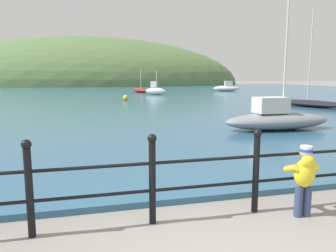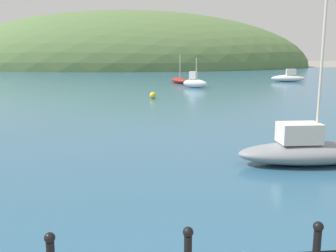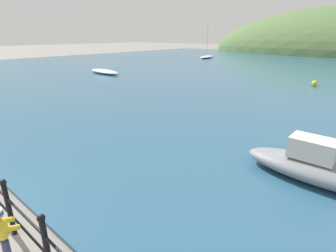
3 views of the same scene
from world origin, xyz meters
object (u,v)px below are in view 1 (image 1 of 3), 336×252
object	(u,v)px
boat_green_fishing	(155,90)
mooring_buoy	(126,98)
child_in_coat	(304,174)
boat_far_right	(277,119)
boat_blue_hull	(227,88)
boat_red_dinghy	(140,90)
boat_twin_mast	(311,103)

from	to	relation	value
boat_green_fishing	mooring_buoy	distance (m)	7.63
child_in_coat	boat_far_right	xyz separation A→B (m)	(3.49, 6.13, -0.13)
boat_blue_hull	mooring_buoy	xyz separation A→B (m)	(-13.46, -11.68, -0.19)
boat_red_dinghy	boat_twin_mast	xyz separation A→B (m)	(7.20, -18.67, -0.03)
boat_twin_mast	mooring_buoy	distance (m)	12.73
boat_far_right	boat_red_dinghy	bearing A→B (deg)	90.89
boat_red_dinghy	boat_twin_mast	world-z (taller)	boat_twin_mast
boat_red_dinghy	mooring_buoy	world-z (taller)	boat_red_dinghy
boat_twin_mast	boat_green_fishing	bearing A→B (deg)	114.35
boat_green_fishing	mooring_buoy	size ratio (longest dim) A/B	5.84
boat_red_dinghy	mooring_buoy	distance (m)	11.43
boat_blue_hull	boat_twin_mast	xyz separation A→B (m)	(-3.28, -19.31, -0.17)
boat_red_dinghy	boat_far_right	bearing A→B (deg)	-89.11
child_in_coat	mooring_buoy	bearing A→B (deg)	89.69
boat_green_fishing	boat_far_right	bearing A→B (deg)	-90.89
boat_blue_hull	mooring_buoy	world-z (taller)	boat_blue_hull
child_in_coat	boat_green_fishing	distance (m)	27.68
boat_blue_hull	boat_red_dinghy	distance (m)	10.50
child_in_coat	boat_blue_hull	bearing A→B (deg)	67.29
boat_green_fishing	boat_far_right	world-z (taller)	boat_far_right
child_in_coat	boat_red_dinghy	bearing A→B (deg)	84.45
boat_far_right	boat_twin_mast	bearing A→B (deg)	45.76
boat_far_right	mooring_buoy	bearing A→B (deg)	103.02
boat_green_fishing	child_in_coat	bearing A→B (deg)	-97.94
boat_green_fishing	mooring_buoy	xyz separation A→B (m)	(-3.71, -6.67, -0.22)
child_in_coat	boat_twin_mast	size ratio (longest dim) A/B	0.18
child_in_coat	boat_green_fishing	size ratio (longest dim) A/B	0.43
child_in_coat	boat_twin_mast	bearing A→B (deg)	51.87
boat_green_fishing	boat_red_dinghy	distance (m)	4.43
boat_red_dinghy	mooring_buoy	bearing A→B (deg)	-105.11
boat_far_right	child_in_coat	bearing A→B (deg)	-119.68
child_in_coat	boat_blue_hull	world-z (taller)	boat_blue_hull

